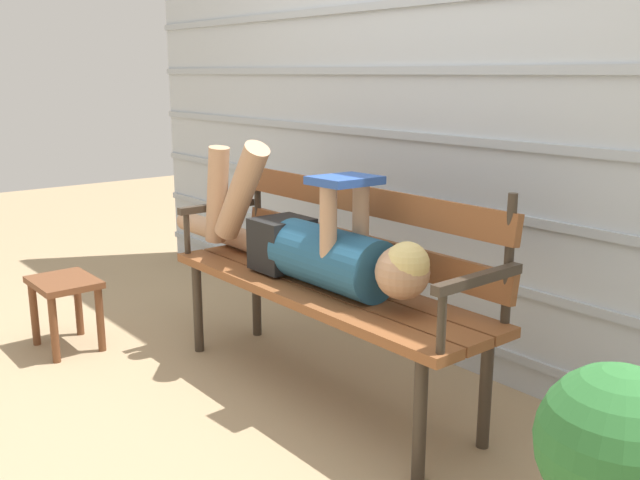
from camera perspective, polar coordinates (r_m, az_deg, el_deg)
ground_plane at (r=2.89m, az=-1.16°, el=-12.67°), size 12.00×12.00×0.00m
house_siding at (r=3.10m, az=9.81°, el=13.52°), size 4.83×0.08×2.57m
park_bench at (r=2.79m, az=1.04°, el=-2.49°), size 1.58×0.44×0.90m
reclining_person at (r=2.79m, az=-1.25°, el=-0.19°), size 1.74×0.26×0.55m
footstool at (r=3.48m, az=-20.13°, el=-4.25°), size 0.34×0.27×0.34m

